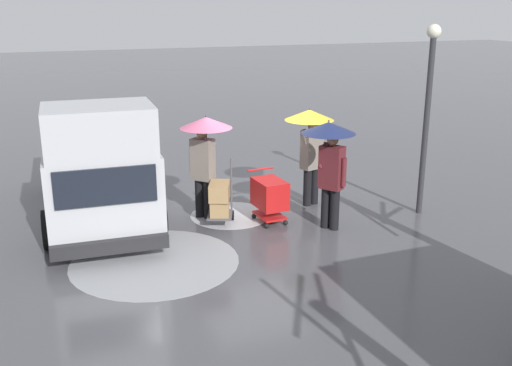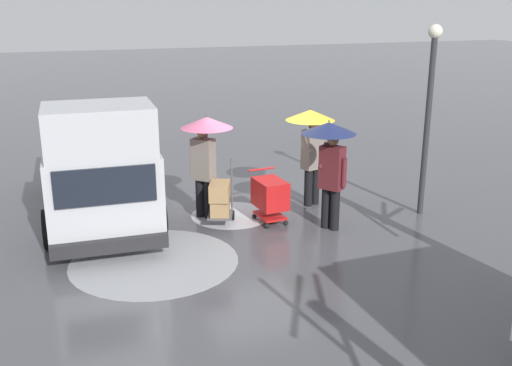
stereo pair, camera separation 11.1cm
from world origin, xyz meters
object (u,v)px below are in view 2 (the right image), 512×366
object	(u,v)px
shopping_cart_vendor	(270,195)
street_lamp	(429,101)
hand_dolly_boxes	(220,199)
pedestrian_black_side	(330,150)
pedestrian_white_side	(205,143)
cargo_van_parked_right	(98,162)
pedestrian_pink_side	(311,134)

from	to	relation	value
shopping_cart_vendor	street_lamp	xyz separation A→B (m)	(-3.17, 0.58, 1.80)
hand_dolly_boxes	pedestrian_black_side	world-z (taller)	pedestrian_black_side
pedestrian_black_side	street_lamp	bearing A→B (deg)	-177.10
shopping_cart_vendor	pedestrian_white_side	size ratio (longest dim) A/B	0.47
cargo_van_parked_right	shopping_cart_vendor	bearing A→B (deg)	155.75
shopping_cart_vendor	street_lamp	distance (m)	3.69
hand_dolly_boxes	pedestrian_pink_side	xyz separation A→B (m)	(-2.18, -0.50, 1.04)
cargo_van_parked_right	hand_dolly_boxes	size ratio (longest dim) A/B	4.11
hand_dolly_boxes	street_lamp	distance (m)	4.60
shopping_cart_vendor	pedestrian_pink_side	size ratio (longest dim) A/B	0.47
pedestrian_black_side	pedestrian_white_side	world-z (taller)	same
pedestrian_pink_side	pedestrian_white_side	xyz separation A→B (m)	(2.32, 0.02, 0.00)
cargo_van_parked_right	shopping_cart_vendor	xyz separation A→B (m)	(-3.17, 1.43, -0.61)
shopping_cart_vendor	street_lamp	size ratio (longest dim) A/B	0.26
pedestrian_pink_side	cargo_van_parked_right	bearing A→B (deg)	-9.75
hand_dolly_boxes	street_lamp	bearing A→B (deg)	169.72
pedestrian_pink_side	pedestrian_white_side	size ratio (longest dim) A/B	1.00
pedestrian_black_side	pedestrian_white_side	bearing A→B (deg)	-32.91
hand_dolly_boxes	pedestrian_white_side	bearing A→B (deg)	-73.23
hand_dolly_boxes	pedestrian_white_side	xyz separation A→B (m)	(0.15, -0.48, 1.04)
shopping_cart_vendor	pedestrian_pink_side	bearing A→B (deg)	-150.22
pedestrian_pink_side	street_lamp	bearing A→B (deg)	147.63
cargo_van_parked_right	hand_dolly_boxes	distance (m)	2.59
pedestrian_black_side	shopping_cart_vendor	bearing A→B (deg)	-35.97
pedestrian_white_side	hand_dolly_boxes	bearing A→B (deg)	106.77
cargo_van_parked_right	shopping_cart_vendor	distance (m)	3.53
hand_dolly_boxes	street_lamp	world-z (taller)	street_lamp
hand_dolly_boxes	pedestrian_white_side	world-z (taller)	pedestrian_white_side
hand_dolly_boxes	pedestrian_white_side	distance (m)	1.16
cargo_van_parked_right	hand_dolly_boxes	xyz separation A→B (m)	(-2.18, 1.25, -0.64)
hand_dolly_boxes	pedestrian_black_side	size ratio (longest dim) A/B	0.61
pedestrian_black_side	street_lamp	distance (m)	2.36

